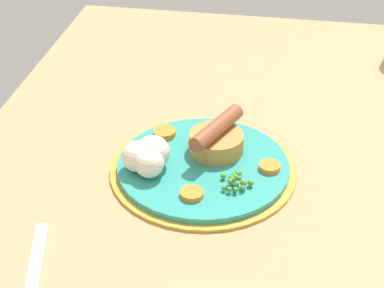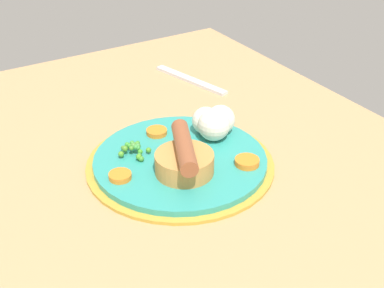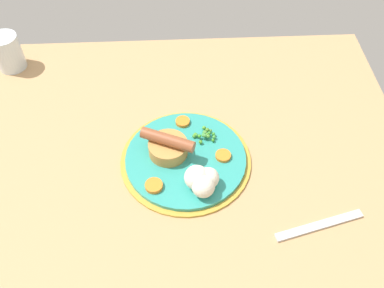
{
  "view_description": "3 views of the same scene",
  "coord_description": "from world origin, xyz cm",
  "px_view_note": "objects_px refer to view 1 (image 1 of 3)",
  "views": [
    {
      "loc": [
        -82.46,
        -9.13,
        59.85
      ],
      "look_at": [
        -4.01,
        4.45,
        6.52
      ],
      "focal_mm": 60.0,
      "sensor_mm": 36.0,
      "label": 1
    },
    {
      "loc": [
        51.68,
        -30.68,
        46.93
      ],
      "look_at": [
        -3.92,
        3.4,
        7.37
      ],
      "focal_mm": 50.0,
      "sensor_mm": 36.0,
      "label": 2
    },
    {
      "loc": [
        -4.32,
        57.98,
        75.84
      ],
      "look_at": [
        -7.14,
        1.34,
        7.27
      ],
      "focal_mm": 40.0,
      "sensor_mm": 36.0,
      "label": 3
    }
  ],
  "objects_px": {
    "carrot_slice_0": "(164,133)",
    "fork": "(34,274)",
    "carrot_slice_3": "(192,194)",
    "sausage_pudding": "(216,139)",
    "cauliflower_floret": "(147,156)",
    "pea_pile": "(235,179)",
    "carrot_slice_2": "(270,167)",
    "dinner_plate": "(203,168)"
  },
  "relations": [
    {
      "from": "pea_pile",
      "to": "carrot_slice_0",
      "type": "xyz_separation_m",
      "value": [
        0.11,
        0.13,
        -0.0
      ]
    },
    {
      "from": "pea_pile",
      "to": "sausage_pudding",
      "type": "bearing_deg",
      "value": 25.88
    },
    {
      "from": "dinner_plate",
      "to": "cauliflower_floret",
      "type": "bearing_deg",
      "value": 110.35
    },
    {
      "from": "carrot_slice_3",
      "to": "fork",
      "type": "distance_m",
      "value": 0.24
    },
    {
      "from": "dinner_plate",
      "to": "carrot_slice_2",
      "type": "relative_size",
      "value": 8.76
    },
    {
      "from": "dinner_plate",
      "to": "carrot_slice_3",
      "type": "distance_m",
      "value": 0.08
    },
    {
      "from": "sausage_pudding",
      "to": "carrot_slice_2",
      "type": "bearing_deg",
      "value": -87.74
    },
    {
      "from": "dinner_plate",
      "to": "carrot_slice_2",
      "type": "bearing_deg",
      "value": -88.28
    },
    {
      "from": "cauliflower_floret",
      "to": "sausage_pudding",
      "type": "bearing_deg",
      "value": -54.73
    },
    {
      "from": "fork",
      "to": "carrot_slice_0",
      "type": "bearing_deg",
      "value": -31.47
    },
    {
      "from": "carrot_slice_3",
      "to": "carrot_slice_2",
      "type": "bearing_deg",
      "value": -51.1
    },
    {
      "from": "dinner_plate",
      "to": "carrot_slice_2",
      "type": "height_order",
      "value": "carrot_slice_2"
    },
    {
      "from": "sausage_pudding",
      "to": "cauliflower_floret",
      "type": "bearing_deg",
      "value": 149.26
    },
    {
      "from": "cauliflower_floret",
      "to": "carrot_slice_0",
      "type": "relative_size",
      "value": 1.96
    },
    {
      "from": "sausage_pudding",
      "to": "carrot_slice_3",
      "type": "bearing_deg",
      "value": -164.73
    },
    {
      "from": "carrot_slice_2",
      "to": "sausage_pudding",
      "type": "bearing_deg",
      "value": 68.27
    },
    {
      "from": "pea_pile",
      "to": "carrot_slice_3",
      "type": "distance_m",
      "value": 0.07
    },
    {
      "from": "carrot_slice_3",
      "to": "sausage_pudding",
      "type": "bearing_deg",
      "value": -8.72
    },
    {
      "from": "cauliflower_floret",
      "to": "carrot_slice_3",
      "type": "relative_size",
      "value": 2.14
    },
    {
      "from": "carrot_slice_0",
      "to": "carrot_slice_3",
      "type": "relative_size",
      "value": 1.09
    },
    {
      "from": "carrot_slice_2",
      "to": "fork",
      "type": "xyz_separation_m",
      "value": [
        -0.25,
        0.27,
        -0.02
      ]
    },
    {
      "from": "carrot_slice_3",
      "to": "cauliflower_floret",
      "type": "bearing_deg",
      "value": 56.18
    },
    {
      "from": "carrot_slice_0",
      "to": "fork",
      "type": "relative_size",
      "value": 0.2
    },
    {
      "from": "pea_pile",
      "to": "fork",
      "type": "xyz_separation_m",
      "value": [
        -0.2,
        0.22,
        -0.02
      ]
    },
    {
      "from": "sausage_pudding",
      "to": "carrot_slice_3",
      "type": "height_order",
      "value": "sausage_pudding"
    },
    {
      "from": "sausage_pudding",
      "to": "cauliflower_floret",
      "type": "distance_m",
      "value": 0.11
    },
    {
      "from": "dinner_plate",
      "to": "cauliflower_floret",
      "type": "relative_size",
      "value": 3.98
    },
    {
      "from": "cauliflower_floret",
      "to": "carrot_slice_3",
      "type": "xyz_separation_m",
      "value": [
        -0.05,
        -0.07,
        -0.02
      ]
    },
    {
      "from": "fork",
      "to": "dinner_plate",
      "type": "bearing_deg",
      "value": -48.74
    },
    {
      "from": "pea_pile",
      "to": "cauliflower_floret",
      "type": "distance_m",
      "value": 0.13
    },
    {
      "from": "pea_pile",
      "to": "cauliflower_floret",
      "type": "height_order",
      "value": "cauliflower_floret"
    },
    {
      "from": "cauliflower_floret",
      "to": "carrot_slice_0",
      "type": "distance_m",
      "value": 0.1
    },
    {
      "from": "sausage_pudding",
      "to": "pea_pile",
      "type": "relative_size",
      "value": 2.26
    },
    {
      "from": "dinner_plate",
      "to": "fork",
      "type": "xyz_separation_m",
      "value": [
        -0.25,
        0.17,
        -0.0
      ]
    },
    {
      "from": "dinner_plate",
      "to": "cauliflower_floret",
      "type": "xyz_separation_m",
      "value": [
        -0.03,
        0.08,
        0.03
      ]
    },
    {
      "from": "pea_pile",
      "to": "cauliflower_floret",
      "type": "relative_size",
      "value": 0.73
    },
    {
      "from": "cauliflower_floret",
      "to": "carrot_slice_3",
      "type": "bearing_deg",
      "value": -123.82
    },
    {
      "from": "dinner_plate",
      "to": "pea_pile",
      "type": "distance_m",
      "value": 0.07
    },
    {
      "from": "pea_pile",
      "to": "carrot_slice_0",
      "type": "height_order",
      "value": "pea_pile"
    },
    {
      "from": "pea_pile",
      "to": "carrot_slice_2",
      "type": "xyz_separation_m",
      "value": [
        0.05,
        -0.05,
        -0.01
      ]
    },
    {
      "from": "carrot_slice_0",
      "to": "carrot_slice_2",
      "type": "height_order",
      "value": "same"
    },
    {
      "from": "dinner_plate",
      "to": "pea_pile",
      "type": "height_order",
      "value": "pea_pile"
    }
  ]
}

